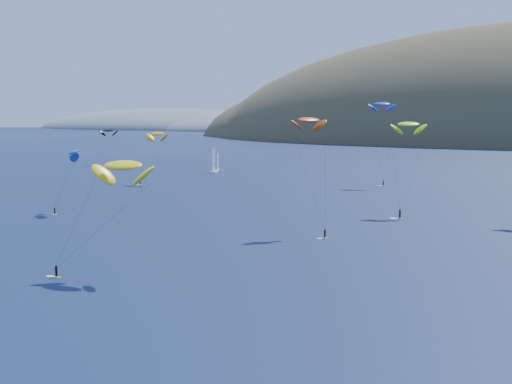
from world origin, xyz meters
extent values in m
ellipsoid|color=#3D3526|center=(-140.00, 590.00, -7.20)|extent=(340.00, 240.00, 120.00)
ellipsoid|color=slate|center=(-480.00, 760.00, -3.60)|extent=(400.00, 240.00, 60.00)
ellipsoid|color=slate|center=(-340.00, 720.00, -2.64)|extent=(240.00, 180.00, 44.00)
cube|color=white|center=(-78.06, 200.10, 0.35)|extent=(4.03, 7.75, 0.90)
cylinder|color=white|center=(-78.06, 200.60, 5.59)|extent=(0.14, 0.14, 10.49)
cube|color=#E7F91B|center=(-76.57, 150.22, 0.04)|extent=(1.42, 0.54, 0.08)
cylinder|color=black|center=(-76.57, 150.22, 0.91)|extent=(0.33, 0.33, 1.49)
sphere|color=#8C6047|center=(-76.57, 150.22, 1.77)|extent=(0.25, 0.25, 0.25)
ellipsoid|color=orange|center=(-74.30, 156.66, 16.29)|extent=(8.82, 4.77, 4.72)
cube|color=#E7F91B|center=(-10.37, 40.41, 0.04)|extent=(1.44, 0.56, 0.08)
cylinder|color=black|center=(-10.37, 40.41, 0.92)|extent=(0.33, 0.33, 1.50)
sphere|color=#8C6047|center=(-10.37, 40.41, 1.79)|extent=(0.25, 0.25, 0.25)
ellipsoid|color=yellow|center=(-3.68, 47.72, 15.97)|extent=(10.04, 5.51, 5.36)
cube|color=#E7F91B|center=(18.07, 118.00, 0.05)|extent=(1.68, 1.10, 0.09)
cylinder|color=black|center=(18.07, 118.00, 1.07)|extent=(0.38, 0.38, 1.75)
sphere|color=#8C6047|center=(18.07, 118.00, 2.08)|extent=(0.29, 0.29, 0.29)
ellipsoid|color=#88E00E|center=(16.83, 127.96, 20.76)|extent=(8.63, 6.54, 4.37)
cube|color=#E7F91B|center=(-5.79, 182.92, 0.04)|extent=(1.48, 0.88, 0.08)
cylinder|color=black|center=(-5.79, 182.92, 0.94)|extent=(0.33, 0.33, 1.53)
sphere|color=#8C6047|center=(-5.79, 182.92, 1.82)|extent=(0.26, 0.26, 0.26)
ellipsoid|color=#021BE7|center=(-7.64, 185.62, 25.97)|extent=(8.84, 6.27, 4.49)
cube|color=#E7F91B|center=(12.39, 87.44, 0.04)|extent=(1.15, 1.31, 0.07)
cylinder|color=black|center=(12.39, 87.44, 0.89)|extent=(0.32, 0.32, 1.45)
sphere|color=#8C6047|center=(12.39, 87.44, 1.73)|extent=(0.24, 0.24, 0.24)
ellipsoid|color=#AA380D|center=(6.09, 94.11, 22.10)|extent=(7.19, 7.85, 4.08)
cube|color=#E7F91B|center=(-54.07, 87.01, 0.04)|extent=(1.21, 1.21, 0.07)
cylinder|color=black|center=(-54.07, 87.01, 0.87)|extent=(0.31, 0.31, 1.42)
sphere|color=#8C6047|center=(-54.07, 87.01, 1.69)|extent=(0.24, 0.24, 0.24)
ellipsoid|color=#13409D|center=(-53.98, 93.94, 14.20)|extent=(7.86, 7.86, 4.23)
cube|color=#E7F91B|center=(-135.27, 207.77, 0.04)|extent=(1.60, 1.06, 0.09)
cylinder|color=black|center=(-135.27, 207.77, 1.02)|extent=(0.36, 0.36, 1.66)
sphere|color=#8C6047|center=(-135.27, 207.77, 1.98)|extent=(0.28, 0.28, 0.28)
ellipsoid|color=black|center=(-139.16, 212.36, 15.18)|extent=(8.80, 6.70, 4.45)
camera|label=1|loc=(61.38, -35.86, 24.03)|focal=50.00mm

